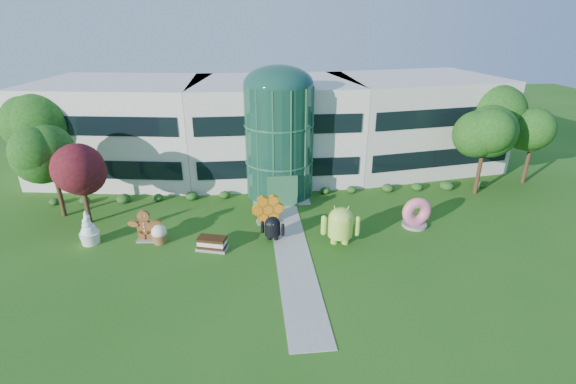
{
  "coord_description": "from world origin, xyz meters",
  "views": [
    {
      "loc": [
        -2.85,
        -23.45,
        15.35
      ],
      "look_at": [
        0.18,
        6.0,
        2.6
      ],
      "focal_mm": 26.0,
      "sensor_mm": 36.0,
      "label": 1
    }
  ],
  "objects_px": {
    "gingerbread": "(145,225)",
    "donut": "(416,212)",
    "android_green": "(341,223)",
    "android_black": "(273,227)"
  },
  "relations": [
    {
      "from": "gingerbread",
      "to": "donut",
      "type": "bearing_deg",
      "value": 5.18
    },
    {
      "from": "android_green",
      "to": "gingerbread",
      "type": "xyz_separation_m",
      "value": [
        -14.0,
        1.87,
        -0.41
      ]
    },
    {
      "from": "android_green",
      "to": "donut",
      "type": "relative_size",
      "value": 1.33
    },
    {
      "from": "android_black",
      "to": "donut",
      "type": "relative_size",
      "value": 0.86
    },
    {
      "from": "android_green",
      "to": "android_black",
      "type": "distance_m",
      "value": 4.93
    },
    {
      "from": "android_black",
      "to": "donut",
      "type": "xyz_separation_m",
      "value": [
        11.17,
        0.98,
        0.17
      ]
    },
    {
      "from": "gingerbread",
      "to": "android_black",
      "type": "bearing_deg",
      "value": -0.5
    },
    {
      "from": "android_green",
      "to": "gingerbread",
      "type": "distance_m",
      "value": 14.13
    },
    {
      "from": "gingerbread",
      "to": "android_green",
      "type": "bearing_deg",
      "value": -2.77
    },
    {
      "from": "android_green",
      "to": "gingerbread",
      "type": "relative_size",
      "value": 1.24
    }
  ]
}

